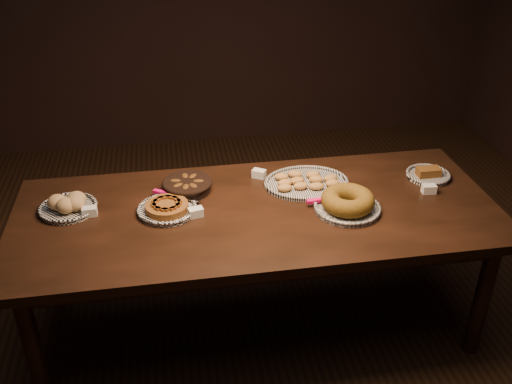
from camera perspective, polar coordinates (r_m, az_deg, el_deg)
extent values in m
plane|color=black|center=(3.28, 0.13, -12.93)|extent=(5.00, 5.00, 0.00)
cube|color=black|center=(2.84, 0.15, -2.16)|extent=(2.40, 1.00, 0.05)
cylinder|color=black|center=(2.82, -21.36, -14.55)|extent=(0.08, 0.08, 0.70)
cylinder|color=black|center=(3.12, 21.69, -9.78)|extent=(0.08, 0.08, 0.70)
cylinder|color=black|center=(3.40, -19.34, -5.63)|extent=(0.08, 0.08, 0.70)
cylinder|color=black|center=(3.65, 16.08, -2.42)|extent=(0.08, 0.08, 0.70)
torus|color=white|center=(2.83, -8.89, -1.63)|extent=(0.29, 0.29, 0.02)
cylinder|color=#4F2C0F|center=(2.82, -8.90, -1.48)|extent=(0.24, 0.24, 0.03)
cube|color=#56270E|center=(2.80, -7.78, -1.09)|extent=(0.03, 0.07, 0.01)
cube|color=#56270E|center=(2.83, -7.93, -0.73)|extent=(0.05, 0.07, 0.01)
cube|color=#56270E|center=(2.85, -8.45, -0.52)|extent=(0.07, 0.05, 0.01)
cube|color=#56270E|center=(2.86, -9.15, -0.53)|extent=(0.07, 0.03, 0.01)
cube|color=#56270E|center=(2.85, -9.78, -0.74)|extent=(0.07, 0.07, 0.01)
cube|color=#56270E|center=(2.82, -10.09, -1.09)|extent=(0.03, 0.07, 0.01)
cube|color=#56270E|center=(2.79, -9.96, -1.45)|extent=(0.05, 0.07, 0.01)
cube|color=#56270E|center=(2.77, -9.44, -1.67)|extent=(0.07, 0.05, 0.01)
cube|color=#56270E|center=(2.76, -8.71, -1.67)|extent=(0.07, 0.03, 0.01)
cube|color=#56270E|center=(2.78, -8.08, -1.45)|extent=(0.07, 0.07, 0.01)
cube|color=#FF0C6D|center=(2.94, -9.17, -0.09)|extent=(0.12, 0.08, 0.02)
cube|color=silver|center=(2.89, -6.89, -0.60)|extent=(0.15, 0.10, 0.00)
torus|color=black|center=(3.04, 5.08, 1.03)|extent=(0.36, 0.36, 0.02)
ellipsoid|color=#945C2B|center=(2.95, 2.89, 0.42)|extent=(0.08, 0.05, 0.04)
ellipsoid|color=#945C2B|center=(2.97, 4.49, 0.62)|extent=(0.08, 0.06, 0.04)
ellipsoid|color=#945C2B|center=(2.98, 6.07, 0.58)|extent=(0.08, 0.06, 0.04)
ellipsoid|color=#945C2B|center=(3.02, 7.67, 0.89)|extent=(0.08, 0.05, 0.04)
ellipsoid|color=#945C2B|center=(3.00, 2.92, 0.93)|extent=(0.09, 0.06, 0.04)
ellipsoid|color=#945C2B|center=(3.02, 4.15, 1.16)|extent=(0.08, 0.06, 0.04)
ellipsoid|color=#945C2B|center=(3.04, 6.03, 1.28)|extent=(0.08, 0.06, 0.04)
ellipsoid|color=#945C2B|center=(3.07, 7.47, 1.40)|extent=(0.09, 0.06, 0.04)
ellipsoid|color=#945C2B|center=(3.06, 2.54, 1.55)|extent=(0.08, 0.06, 0.04)
ellipsoid|color=#945C2B|center=(3.08, 3.94, 1.80)|extent=(0.09, 0.07, 0.04)
ellipsoid|color=#945C2B|center=(3.09, 5.69, 1.75)|extent=(0.08, 0.05, 0.04)
torus|color=black|center=(2.84, 9.12, -1.47)|extent=(0.33, 0.33, 0.02)
torus|color=brown|center=(2.82, 9.18, -0.82)|extent=(0.33, 0.33, 0.09)
cube|color=#FF0C6D|center=(2.86, 6.24, -0.80)|extent=(0.12, 0.04, 0.02)
cube|color=silver|center=(2.91, 8.59, -0.48)|extent=(0.15, 0.05, 0.00)
cylinder|color=black|center=(2.99, -6.88, 0.61)|extent=(0.29, 0.29, 0.06)
torus|color=black|center=(2.98, -6.90, 0.95)|extent=(0.26, 0.26, 0.02)
ellipsoid|color=#35180A|center=(2.97, -5.75, 0.92)|extent=(0.08, 0.05, 0.04)
ellipsoid|color=#35180A|center=(3.02, -6.33, 1.41)|extent=(0.08, 0.09, 0.04)
ellipsoid|color=#35180A|center=(3.03, -7.10, 1.43)|extent=(0.05, 0.08, 0.04)
ellipsoid|color=#35180A|center=(2.99, -8.03, 0.95)|extent=(0.09, 0.06, 0.04)
ellipsoid|color=#35180A|center=(2.95, -7.79, 0.49)|extent=(0.09, 0.08, 0.04)
ellipsoid|color=#35180A|center=(2.93, -7.03, 0.33)|extent=(0.06, 0.08, 0.04)
ellipsoid|color=#35180A|center=(2.93, -6.28, 0.45)|extent=(0.07, 0.09, 0.04)
torus|color=white|center=(2.95, -18.29, -1.43)|extent=(0.28, 0.28, 0.02)
ellipsoid|color=#9C6E48|center=(2.95, -19.27, -0.96)|extent=(0.10, 0.10, 0.08)
ellipsoid|color=#9C6E48|center=(2.95, -17.53, -0.68)|extent=(0.10, 0.10, 0.08)
ellipsoid|color=#9C6E48|center=(2.91, -18.48, -1.30)|extent=(0.10, 0.10, 0.08)
ellipsoid|color=#9C6E48|center=(2.91, -17.65, -1.10)|extent=(0.10, 0.10, 0.08)
torus|color=black|center=(3.24, 16.83, 1.73)|extent=(0.24, 0.24, 0.02)
cube|color=#4F2C0F|center=(3.23, 16.87, 1.95)|extent=(0.12, 0.07, 0.04)
cube|color=white|center=(2.77, -6.04, -2.04)|extent=(0.08, 0.06, 0.04)
cube|color=white|center=(3.10, 0.29, 1.85)|extent=(0.08, 0.08, 0.04)
cube|color=white|center=(2.93, 7.90, -0.27)|extent=(0.08, 0.06, 0.04)
cube|color=white|center=(2.88, -16.30, -1.88)|extent=(0.07, 0.05, 0.04)
cube|color=white|center=(3.09, 16.91, 0.29)|extent=(0.07, 0.05, 0.04)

